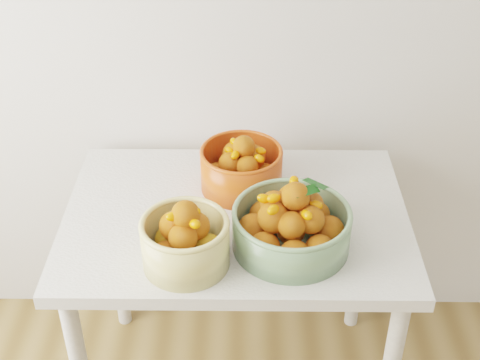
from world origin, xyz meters
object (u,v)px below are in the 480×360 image
at_px(table, 236,239).
at_px(bowl_cream, 185,241).
at_px(bowl_orange, 241,168).
at_px(bowl_green, 291,225).

relative_size(table, bowl_cream, 3.29).
height_order(bowl_cream, bowl_orange, bowl_cream).
bearing_deg(bowl_green, bowl_cream, -164.90).
bearing_deg(bowl_cream, bowl_green, 15.10).
distance_m(table, bowl_orange, 0.21).
xyz_separation_m(bowl_cream, bowl_orange, (0.14, 0.35, -0.00)).
bearing_deg(table, bowl_green, -43.36).
relative_size(table, bowl_green, 2.56).
height_order(table, bowl_green, bowl_green).
relative_size(bowl_green, bowl_orange, 1.37).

